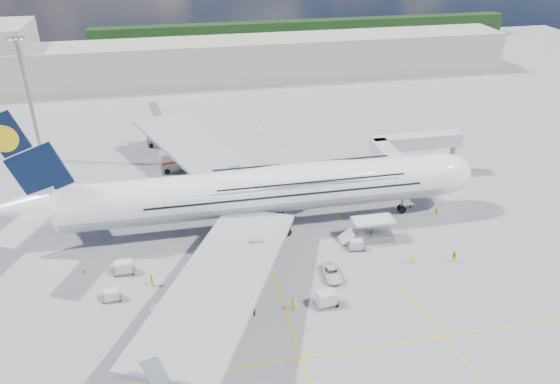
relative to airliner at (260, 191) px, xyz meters
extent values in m
plane|color=gray|center=(-0.26, -10.00, -6.87)|extent=(300.00, 300.00, 0.00)
cube|color=#EAB80C|center=(-0.26, -10.00, -6.86)|extent=(0.25, 220.00, 0.01)
cube|color=#EAB80C|center=(-0.26, -30.00, -6.86)|extent=(120.00, 0.25, 0.01)
cube|color=#EAB80C|center=(13.74, 0.00, -6.86)|extent=(14.16, 99.06, 0.01)
cylinder|color=white|center=(-0.26, 0.00, -0.07)|extent=(62.00, 7.20, 7.20)
cylinder|color=#9EA0A5|center=(-0.26, 0.00, -0.22)|extent=(60.76, 7.13, 7.13)
ellipsoid|color=white|center=(7.74, 0.00, 1.91)|extent=(36.00, 6.84, 3.76)
ellipsoid|color=white|center=(30.74, 0.00, -0.07)|extent=(11.52, 7.20, 7.20)
ellipsoid|color=black|center=(33.98, 0.00, 0.53)|extent=(3.84, 4.16, 1.44)
cone|color=white|center=(-35.76, 0.00, 0.73)|extent=(10.00, 6.84, 6.84)
cube|color=black|center=(-33.76, 0.00, 9.53)|extent=(11.02, 0.46, 14.61)
cylinder|color=yellow|center=(-35.86, 0.00, 12.03)|extent=(4.00, 0.60, 4.00)
cube|color=#999EA3|center=(-8.26, 20.00, -1.27)|extent=(25.49, 39.15, 3.35)
cube|color=#999EA3|center=(-8.26, -20.00, -1.27)|extent=(25.49, 39.15, 3.35)
cylinder|color=#B7BABF|center=(-3.26, 12.50, -3.67)|extent=(5.20, 3.50, 3.50)
cylinder|color=#B7BABF|center=(-7.76, 23.00, -3.67)|extent=(5.20, 3.50, 3.50)
cylinder|color=#B7BABF|center=(-3.26, -12.50, -3.67)|extent=(5.20, 3.50, 3.50)
cylinder|color=#B7BABF|center=(-7.76, -23.00, -3.67)|extent=(5.20, 3.50, 3.50)
cylinder|color=gray|center=(24.74, 0.00, -4.67)|extent=(0.44, 0.44, 3.80)
cylinder|color=black|center=(24.74, 0.00, -6.22)|extent=(1.30, 0.90, 1.30)
cylinder|color=gray|center=(-0.26, 0.00, -4.67)|extent=(0.56, 0.56, 3.80)
cylinder|color=black|center=(-0.26, 3.20, -6.12)|extent=(1.50, 0.90, 1.50)
cube|color=#B7B7BC|center=(24.74, 8.60, 0.23)|extent=(3.00, 10.00, 2.60)
cube|color=#B7B7BC|center=(32.74, 13.60, 0.23)|extent=(18.00, 3.00, 2.60)
cylinder|color=gray|center=(26.74, 11.60, -3.32)|extent=(0.80, 0.80, 7.10)
cylinder|color=black|center=(26.74, 11.60, -6.42)|extent=(0.90, 0.80, 0.90)
cylinder|color=gray|center=(40.74, 13.60, -3.32)|extent=(1.00, 1.00, 7.10)
cube|color=gray|center=(40.74, 13.60, -6.47)|extent=(2.00, 2.00, 0.80)
cylinder|color=#B7B7BC|center=(24.74, 4.80, 0.23)|extent=(3.60, 3.60, 2.80)
cube|color=silver|center=(16.74, -7.10, -3.37)|extent=(6.50, 3.20, 0.35)
cube|color=gray|center=(16.74, -7.10, -6.32)|extent=(6.50, 3.20, 1.10)
cube|color=gray|center=(16.74, -7.10, -4.82)|extent=(0.22, 1.99, 3.00)
cylinder|color=black|center=(14.14, -8.30, -6.52)|extent=(0.70, 0.30, 0.70)
cube|color=silver|center=(12.54, -7.10, -5.87)|extent=(2.16, 2.60, 1.60)
cylinder|color=gray|center=(-40.26, 35.00, 5.63)|extent=(0.70, 0.70, 25.00)
cube|color=gray|center=(-40.26, 35.00, 18.33)|extent=(3.00, 0.40, 0.60)
cube|color=#B2AD9E|center=(-0.26, 85.00, -0.87)|extent=(180.00, 16.00, 12.00)
cube|color=#193814|center=(39.74, 130.00, -2.87)|extent=(160.00, 6.00, 8.00)
cube|color=gray|center=(-16.54, -19.92, -6.49)|extent=(3.52, 2.41, 0.19)
cylinder|color=black|center=(-17.82, -20.56, -6.63)|extent=(0.47, 0.19, 0.47)
cylinder|color=black|center=(-15.25, -19.27, -6.63)|extent=(0.47, 0.19, 0.47)
cube|color=silver|center=(-16.54, -19.92, -5.64)|extent=(2.67, 2.11, 1.61)
cube|color=gray|center=(-21.67, -8.65, -6.50)|extent=(3.18, 1.71, 0.19)
cylinder|color=black|center=(-22.94, -9.28, -6.64)|extent=(0.46, 0.19, 0.46)
cylinder|color=black|center=(-20.40, -8.01, -6.64)|extent=(0.46, 0.19, 0.46)
cube|color=silver|center=(-21.67, -8.65, -5.65)|extent=(2.34, 1.60, 1.58)
cube|color=gray|center=(-4.69, -8.20, -6.52)|extent=(3.34, 2.39, 0.18)
cylinder|color=black|center=(-5.90, -8.80, -6.65)|extent=(0.44, 0.18, 0.44)
cylinder|color=black|center=(-3.49, -7.59, -6.65)|extent=(0.44, 0.18, 0.44)
cube|color=silver|center=(-4.69, -8.20, -5.71)|extent=(2.54, 2.07, 1.51)
cube|color=gray|center=(-22.99, -14.56, -6.57)|extent=(2.66, 1.54, 0.15)
cylinder|color=black|center=(-24.02, -15.08, -6.68)|extent=(0.38, 0.15, 0.38)
cylinder|color=black|center=(-21.95, -14.04, -6.68)|extent=(0.38, 0.15, 0.38)
cube|color=silver|center=(-22.99, -14.56, -5.88)|extent=(1.97, 1.41, 1.29)
cube|color=gray|center=(5.17, -21.36, -6.48)|extent=(3.54, 2.18, 0.20)
cylinder|color=black|center=(3.83, -22.03, -6.62)|extent=(0.49, 0.20, 0.49)
cylinder|color=black|center=(6.51, -20.69, -6.62)|extent=(0.49, 0.20, 0.49)
cube|color=silver|center=(5.17, -21.36, -5.59)|extent=(2.64, 1.96, 1.67)
cube|color=gray|center=(13.34, -9.47, -6.56)|extent=(2.72, 1.56, 0.16)
cylinder|color=black|center=(12.28, -10.00, -6.67)|extent=(0.39, 0.16, 0.39)
cylinder|color=black|center=(14.40, -8.94, -6.67)|extent=(0.39, 0.16, 0.39)
cube|color=silver|center=(13.34, -9.47, -5.86)|extent=(2.01, 1.43, 1.32)
cube|color=silver|center=(-5.22, -10.41, -6.22)|extent=(2.75, 1.58, 1.21)
cube|color=black|center=(-5.22, -10.41, -5.48)|extent=(1.08, 1.24, 0.46)
cylinder|color=black|center=(-6.14, -10.92, -6.57)|extent=(0.59, 0.23, 0.59)
cylinder|color=black|center=(-4.29, -9.90, -6.57)|extent=(0.59, 0.23, 0.59)
cube|color=gray|center=(-12.93, 24.89, -5.86)|extent=(6.86, 3.49, 2.01)
cube|color=silver|center=(-13.63, 24.89, -3.95)|extent=(5.19, 3.30, 2.21)
cube|color=silver|center=(-10.41, 24.89, -4.96)|extent=(2.18, 2.59, 1.61)
cube|color=black|center=(-9.70, 24.89, -4.75)|extent=(0.49, 2.01, 0.91)
cylinder|color=black|center=(-10.71, 23.73, -6.31)|extent=(1.11, 0.35, 1.11)
cylinder|color=black|center=(-15.14, 26.04, -6.31)|extent=(1.11, 0.35, 1.11)
cube|color=red|center=(-13.63, 24.89, -4.65)|extent=(5.25, 3.36, 0.50)
cube|color=gray|center=(-15.35, 37.27, -5.81)|extent=(7.30, 5.23, 2.11)
cube|color=silver|center=(-16.09, 37.27, -3.80)|extent=(5.72, 4.56, 2.33)
cube|color=silver|center=(-12.70, 37.27, -4.86)|extent=(2.76, 3.01, 1.69)
cube|color=black|center=(-11.96, 37.27, -4.65)|extent=(1.05, 1.98, 0.95)
cylinder|color=black|center=(-13.02, 36.06, -6.29)|extent=(1.16, 0.37, 1.16)
cylinder|color=black|center=(-17.67, 38.49, -6.29)|extent=(1.16, 0.37, 1.16)
imported|color=silver|center=(7.67, -15.44, -6.17)|extent=(2.50, 5.12, 1.40)
imported|color=#97DC17|center=(30.38, -1.93, -6.00)|extent=(0.68, 0.48, 1.74)
imported|color=#B6EE19|center=(26.56, -15.71, -5.86)|extent=(1.23, 1.24, 2.02)
imported|color=#C6EA18|center=(-17.66, -12.46, -5.89)|extent=(0.68, 1.22, 1.96)
imported|color=#CFFF1A|center=(20.51, -14.44, -6.12)|extent=(0.87, 0.82, 1.49)
imported|color=#CCDB17|center=(0.66, -21.63, -5.93)|extent=(1.38, 1.10, 1.88)
cone|color=red|center=(26.98, 1.24, -6.56)|extent=(0.48, 0.48, 0.61)
cube|color=red|center=(26.98, 1.24, -6.85)|extent=(0.42, 0.42, 0.03)
cone|color=red|center=(-15.78, 9.48, -6.55)|extent=(0.50, 0.50, 0.63)
cube|color=red|center=(-15.78, 9.48, -6.85)|extent=(0.43, 0.43, 0.03)
cone|color=red|center=(-9.98, 19.21, -6.56)|extent=(0.49, 0.49, 0.62)
cube|color=red|center=(-9.98, 19.21, -6.85)|extent=(0.42, 0.42, 0.03)
cone|color=red|center=(-3.13, -8.33, -6.56)|extent=(0.49, 0.49, 0.62)
cube|color=red|center=(-3.13, -8.33, -6.85)|extent=(0.42, 0.42, 0.03)
cone|color=red|center=(-12.25, -31.31, -6.60)|extent=(0.42, 0.42, 0.54)
cube|color=red|center=(-12.25, -31.31, -6.85)|extent=(0.36, 0.36, 0.03)
cone|color=red|center=(-27.45, -7.25, -6.58)|extent=(0.45, 0.45, 0.57)
cube|color=red|center=(-27.45, -7.25, -6.85)|extent=(0.39, 0.39, 0.03)
camera|label=1|loc=(-12.22, -76.31, 41.02)|focal=35.00mm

